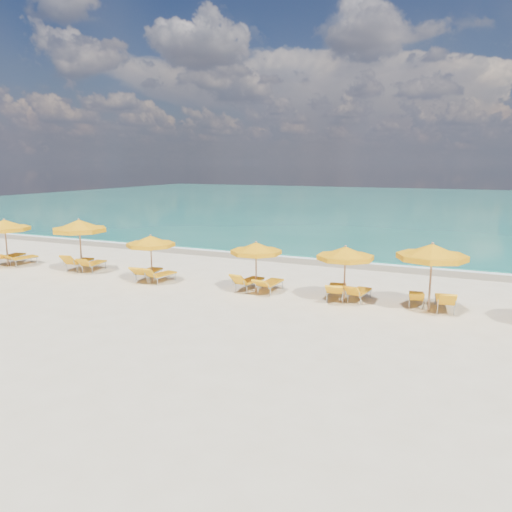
% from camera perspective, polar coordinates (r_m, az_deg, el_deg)
% --- Properties ---
extents(ground_plane, '(120.00, 120.00, 0.00)m').
position_cam_1_polar(ground_plane, '(20.74, -1.71, -3.96)').
color(ground_plane, beige).
extents(ocean, '(120.00, 80.00, 0.30)m').
position_cam_1_polar(ocean, '(66.82, 16.76, 5.69)').
color(ocean, '#126757').
rests_on(ocean, ground).
extents(wet_sand_band, '(120.00, 2.60, 0.01)m').
position_cam_1_polar(wet_sand_band, '(27.42, 5.09, -0.40)').
color(wet_sand_band, tan).
rests_on(wet_sand_band, ground).
extents(foam_line, '(120.00, 1.20, 0.03)m').
position_cam_1_polar(foam_line, '(28.16, 5.63, -0.11)').
color(foam_line, white).
rests_on(foam_line, ground).
extents(whitecap_near, '(14.00, 0.36, 0.05)m').
position_cam_1_polar(whitecap_near, '(38.39, 1.38, 2.80)').
color(whitecap_near, white).
rests_on(whitecap_near, ground).
extents(whitecap_far, '(18.00, 0.30, 0.05)m').
position_cam_1_polar(whitecap_far, '(42.35, 23.05, 2.69)').
color(whitecap_far, white).
rests_on(whitecap_far, ground).
extents(umbrella_1, '(2.53, 2.53, 2.45)m').
position_cam_1_polar(umbrella_1, '(28.22, -26.80, 3.12)').
color(umbrella_1, '#A67A53').
rests_on(umbrella_1, ground).
extents(umbrella_2, '(3.41, 3.41, 2.60)m').
position_cam_1_polar(umbrella_2, '(25.32, -19.56, 3.21)').
color(umbrella_2, '#A67A53').
rests_on(umbrella_2, ground).
extents(umbrella_3, '(2.56, 2.56, 2.14)m').
position_cam_1_polar(umbrella_3, '(22.24, -11.95, 1.62)').
color(umbrella_3, '#A67A53').
rests_on(umbrella_3, ground).
extents(umbrella_4, '(2.68, 2.68, 2.11)m').
position_cam_1_polar(umbrella_4, '(20.12, 0.01, 0.85)').
color(umbrella_4, '#A67A53').
rests_on(umbrella_4, ground).
extents(umbrella_5, '(2.81, 2.81, 2.19)m').
position_cam_1_polar(umbrella_5, '(18.96, 10.17, 0.27)').
color(umbrella_5, '#A67A53').
rests_on(umbrella_5, ground).
extents(umbrella_6, '(2.56, 2.56, 2.49)m').
position_cam_1_polar(umbrella_6, '(18.51, 19.49, 0.39)').
color(umbrella_6, '#A67A53').
rests_on(umbrella_6, ground).
extents(lounger_1_left, '(0.96, 2.09, 0.75)m').
position_cam_1_polar(lounger_1_left, '(29.14, -26.22, -0.33)').
color(lounger_1_left, '#A5A8AD').
rests_on(lounger_1_left, ground).
extents(lounger_1_right, '(0.88, 1.85, 0.71)m').
position_cam_1_polar(lounger_1_right, '(28.59, -25.10, -0.48)').
color(lounger_1_right, '#A5A8AD').
rests_on(lounger_1_right, ground).
extents(lounger_2_left, '(0.93, 2.00, 0.93)m').
position_cam_1_polar(lounger_2_left, '(26.23, -19.53, -0.93)').
color(lounger_2_left, '#A5A8AD').
rests_on(lounger_2_left, ground).
extents(lounger_2_right, '(0.88, 1.85, 0.80)m').
position_cam_1_polar(lounger_2_right, '(25.68, -18.07, -1.13)').
color(lounger_2_right, '#A5A8AD').
rests_on(lounger_2_right, ground).
extents(lounger_3_left, '(0.82, 1.97, 0.82)m').
position_cam_1_polar(lounger_3_left, '(23.01, -12.19, -2.14)').
color(lounger_3_left, '#A5A8AD').
rests_on(lounger_3_left, ground).
extents(lounger_3_right, '(0.82, 1.73, 0.80)m').
position_cam_1_polar(lounger_3_right, '(22.47, -10.73, -2.44)').
color(lounger_3_right, '#A5A8AD').
rests_on(lounger_3_right, ground).
extents(lounger_4_left, '(0.86, 1.87, 0.87)m').
position_cam_1_polar(lounger_4_left, '(20.78, -0.82, -3.28)').
color(lounger_4_left, '#A5A8AD').
rests_on(lounger_4_left, ground).
extents(lounger_4_right, '(0.69, 1.89, 0.75)m').
position_cam_1_polar(lounger_4_right, '(20.46, 1.62, -3.51)').
color(lounger_4_right, '#A5A8AD').
rests_on(lounger_4_right, ground).
extents(lounger_5_left, '(0.99, 2.10, 0.84)m').
position_cam_1_polar(lounger_5_left, '(19.66, 9.17, -4.17)').
color(lounger_5_left, '#A5A8AD').
rests_on(lounger_5_left, ground).
extents(lounger_5_right, '(0.76, 1.73, 0.78)m').
position_cam_1_polar(lounger_5_right, '(19.60, 11.69, -4.42)').
color(lounger_5_right, '#A5A8AD').
rests_on(lounger_5_right, ground).
extents(lounger_6_left, '(0.73, 1.68, 0.72)m').
position_cam_1_polar(lounger_6_left, '(19.52, 17.83, -4.80)').
color(lounger_6_left, '#A5A8AD').
rests_on(lounger_6_left, ground).
extents(lounger_6_right, '(0.86, 1.86, 0.88)m').
position_cam_1_polar(lounger_6_right, '(19.21, 20.75, -5.14)').
color(lounger_6_right, '#A5A8AD').
rests_on(lounger_6_right, ground).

